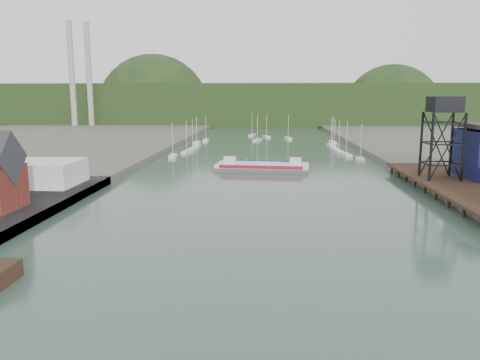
# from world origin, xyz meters

# --- Properties ---
(ground) EXTENTS (600.00, 600.00, 0.00)m
(ground) POSITION_xyz_m (0.00, 0.00, 0.00)
(ground) COLOR #324F40
(ground) RESTS_ON ground
(east_pier) EXTENTS (14.00, 70.00, 2.45)m
(east_pier) POSITION_xyz_m (37.00, 45.00, 1.90)
(east_pier) COLOR black
(east_pier) RESTS_ON ground
(white_shed) EXTENTS (18.00, 12.00, 4.50)m
(white_shed) POSITION_xyz_m (-44.00, 50.00, 3.85)
(white_shed) COLOR silver
(white_shed) RESTS_ON west_quay
(lift_tower) EXTENTS (6.50, 6.50, 16.00)m
(lift_tower) POSITION_xyz_m (35.00, 58.00, 15.65)
(lift_tower) COLOR black
(lift_tower) RESTS_ON east_pier
(marina_sailboats) EXTENTS (57.71, 92.65, 0.90)m
(marina_sailboats) POSITION_xyz_m (0.08, 138.46, 0.35)
(marina_sailboats) COLOR silver
(marina_sailboats) RESTS_ON ground
(smokestacks) EXTENTS (11.20, 8.20, 60.00)m
(smokestacks) POSITION_xyz_m (-106.00, 232.50, 30.00)
(smokestacks) COLOR #A2A39E
(smokestacks) RESTS_ON ground
(distant_hills) EXTENTS (500.00, 120.00, 80.00)m
(distant_hills) POSITION_xyz_m (-3.98, 301.35, 10.38)
(distant_hills) COLOR #173216
(distant_hills) RESTS_ON ground
(chain_ferry) EXTENTS (23.49, 11.01, 3.28)m
(chain_ferry) POSITION_xyz_m (-0.24, 80.08, 0.94)
(chain_ferry) COLOR #535356
(chain_ferry) RESTS_ON ground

